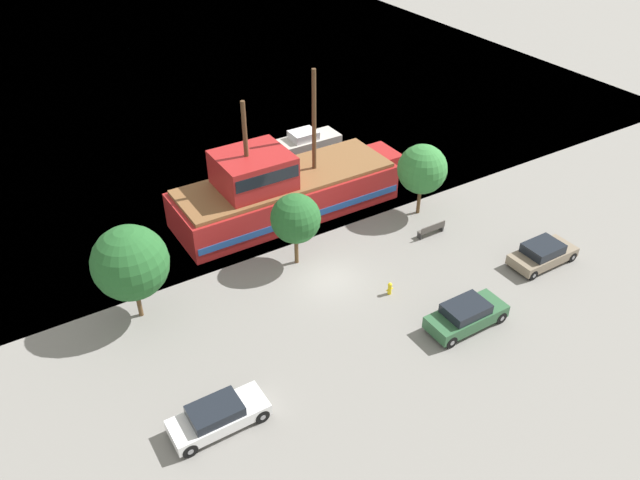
% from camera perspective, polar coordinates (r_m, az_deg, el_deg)
% --- Properties ---
extents(ground_plane, '(160.00, 160.00, 0.00)m').
position_cam_1_polar(ground_plane, '(36.20, 0.64, -3.46)').
color(ground_plane, gray).
extents(water_surface, '(80.00, 80.00, 0.00)m').
position_cam_1_polar(water_surface, '(73.17, -18.80, 15.20)').
color(water_surface, slate).
rests_on(water_surface, ground).
extents(pirate_ship, '(16.24, 5.09, 9.43)m').
position_cam_1_polar(pirate_ship, '(41.18, -3.46, 4.62)').
color(pirate_ship, '#A31E1E').
rests_on(pirate_ship, water_surface).
extents(moored_boat_dockside, '(5.16, 2.12, 1.68)m').
position_cam_1_polar(moored_boat_dockside, '(49.82, -1.18, 8.92)').
color(moored_boat_dockside, '#B7B2A8').
rests_on(moored_boat_dockside, water_surface).
extents(parked_car_curb_front, '(4.20, 1.90, 1.40)m').
position_cam_1_polar(parked_car_curb_front, '(39.21, 19.69, -1.19)').
color(parked_car_curb_front, '#7F705B').
rests_on(parked_car_curb_front, ground_plane).
extents(parked_car_curb_mid, '(4.36, 1.78, 1.30)m').
position_cam_1_polar(parked_car_curb_mid, '(28.52, -9.31, -15.59)').
color(parked_car_curb_mid, white).
rests_on(parked_car_curb_mid, ground_plane).
extents(parked_car_curb_rear, '(4.42, 1.86, 1.48)m').
position_cam_1_polar(parked_car_curb_rear, '(33.48, 13.22, -6.69)').
color(parked_car_curb_rear, '#2D5B38').
rests_on(parked_car_curb_rear, ground_plane).
extents(fire_hydrant, '(0.42, 0.25, 0.76)m').
position_cam_1_polar(fire_hydrant, '(35.03, 6.40, -4.38)').
color(fire_hydrant, yellow).
rests_on(fire_hydrant, ground_plane).
extents(bench_promenade_east, '(1.89, 0.45, 0.85)m').
position_cam_1_polar(bench_promenade_east, '(40.12, 10.17, 0.98)').
color(bench_promenade_east, '#4C4742').
rests_on(bench_promenade_east, ground_plane).
extents(tree_row_east, '(3.94, 3.94, 5.47)m').
position_cam_1_polar(tree_row_east, '(32.94, -16.96, -2.02)').
color(tree_row_east, brown).
rests_on(tree_row_east, ground_plane).
extents(tree_row_mideast, '(2.92, 2.92, 4.57)m').
position_cam_1_polar(tree_row_mideast, '(35.65, -2.25, 1.96)').
color(tree_row_mideast, brown).
rests_on(tree_row_mideast, ground_plane).
extents(tree_row_midwest, '(3.23, 3.23, 4.92)m').
position_cam_1_polar(tree_row_midwest, '(40.86, 9.33, 6.41)').
color(tree_row_midwest, brown).
rests_on(tree_row_midwest, ground_plane).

